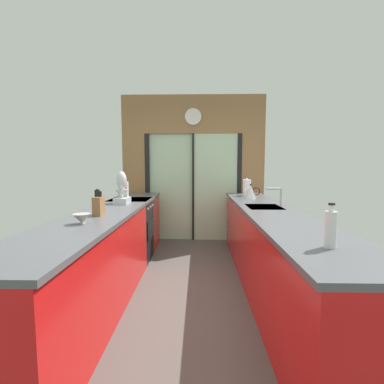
# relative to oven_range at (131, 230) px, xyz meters

# --- Properties ---
(ground_plane) EXTENTS (5.04, 7.60, 0.02)m
(ground_plane) POSITION_rel_oven_range_xyz_m (0.91, -0.65, -0.47)
(ground_plane) COLOR #4C4742
(back_wall_unit) EXTENTS (2.64, 0.12, 2.70)m
(back_wall_unit) POSITION_rel_oven_range_xyz_m (0.91, 1.15, 1.07)
(back_wall_unit) COLOR olive
(back_wall_unit) RESTS_ON ground_plane
(left_counter_run) EXTENTS (0.62, 3.80, 0.92)m
(left_counter_run) POSITION_rel_oven_range_xyz_m (-0.00, -1.12, 0.01)
(left_counter_run) COLOR red
(left_counter_run) RESTS_ON ground_plane
(right_counter_run) EXTENTS (0.62, 3.80, 0.92)m
(right_counter_run) POSITION_rel_oven_range_xyz_m (1.82, -0.95, 0.01)
(right_counter_run) COLOR red
(right_counter_run) RESTS_ON ground_plane
(sink_faucet) EXTENTS (0.19, 0.02, 0.23)m
(sink_faucet) POSITION_rel_oven_range_xyz_m (1.96, -0.70, 0.62)
(sink_faucet) COLOR #B7BABC
(sink_faucet) RESTS_ON right_counter_run
(oven_range) EXTENTS (0.60, 0.60, 0.92)m
(oven_range) POSITION_rel_oven_range_xyz_m (0.00, 0.00, 0.00)
(oven_range) COLOR black
(oven_range) RESTS_ON ground_plane
(mixing_bowl) EXTENTS (0.15, 0.15, 0.09)m
(mixing_bowl) POSITION_rel_oven_range_xyz_m (0.02, -1.72, 0.51)
(mixing_bowl) COLOR gray
(mixing_bowl) RESTS_ON left_counter_run
(knife_block) EXTENTS (0.08, 0.14, 0.26)m
(knife_block) POSITION_rel_oven_range_xyz_m (0.02, -1.33, 0.56)
(knife_block) COLOR brown
(knife_block) RESTS_ON left_counter_run
(stand_mixer) EXTENTS (0.17, 0.27, 0.42)m
(stand_mixer) POSITION_rel_oven_range_xyz_m (0.02, -0.48, 0.63)
(stand_mixer) COLOR #B7BABC
(stand_mixer) RESTS_ON left_counter_run
(kettle) EXTENTS (0.26, 0.18, 0.22)m
(kettle) POSITION_rel_oven_range_xyz_m (1.80, 0.15, 0.56)
(kettle) COLOR #B7BABC
(kettle) RESTS_ON right_counter_run
(soap_bottle) EXTENTS (0.07, 0.07, 0.27)m
(soap_bottle) POSITION_rel_oven_range_xyz_m (1.80, -2.35, 0.58)
(soap_bottle) COLOR silver
(soap_bottle) RESTS_ON right_counter_run
(paper_towel_roll) EXTENTS (0.15, 0.15, 0.29)m
(paper_towel_roll) POSITION_rel_oven_range_xyz_m (1.80, 0.48, 0.60)
(paper_towel_roll) COLOR #B7BABC
(paper_towel_roll) RESTS_ON right_counter_run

